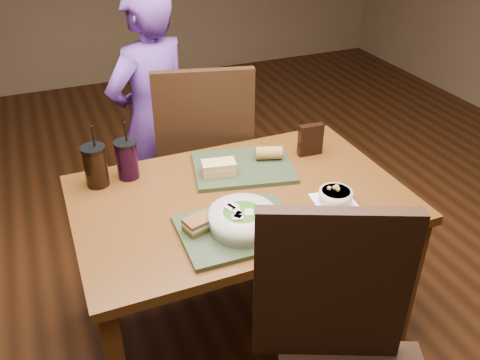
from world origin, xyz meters
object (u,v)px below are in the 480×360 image
Objects in this scene: chair_near at (345,360)px; baguette_near at (289,236)px; tray_far at (243,167)px; baguette_far at (269,153)px; soup_bowl at (335,196)px; sandwich_far at (219,168)px; dining_table at (240,213)px; diner at (153,121)px; tray_near at (239,229)px; sandwich_near at (199,224)px; chair_far at (199,154)px; cup_berry at (127,159)px; cup_cola at (96,166)px; salad_bowl at (243,219)px; chip_bag at (310,140)px.

baguette_near is at bearing 90.59° from chair_near.
tray_far is 3.69× the size of baguette_far.
soup_bowl is 0.50m from sandwich_far.
sandwich_far is at bearing 100.53° from dining_table.
diner reaches higher than tray_far.
baguette_far is at bearing 53.02° from tray_near.
dining_table is 0.32m from sandwich_near.
chair_far is at bearing 81.52° from tray_near.
baguette_near is at bearing -58.53° from cup_berry.
cup_cola is (-0.48, 0.13, 0.04)m from sandwich_far.
sandwich_far is (0.05, 0.39, -0.01)m from salad_bowl.
tray_near is 1.00× the size of tray_far.
dining_table is 0.91m from diner.
diner is 0.91m from chip_bag.
chair_near is at bearing -85.93° from sandwich_far.
salad_bowl is 2.04× the size of sandwich_near.
cup_berry is 0.81m from chip_bag.
chip_bag reaches higher than tray_far.
tray_far is at bearing 63.85° from dining_table.
chair_far is 0.87m from sandwich_near.
dining_table is at bearing 74.07° from diner.
diner is 1.12m from tray_near.
baguette_far is at bearing 79.02° from chair_near.
chair_near is 0.57m from tray_near.
salad_bowl is 1.65× the size of chip_bag.
salad_bowl is at bearing -136.27° from chip_bag.
dining_table is at bearing 94.84° from baguette_near.
sandwich_far is at bearing 96.60° from baguette_near.
baguette_near is (0.03, -0.36, 0.13)m from dining_table.
cup_cola is at bearing 149.60° from soup_bowl.
chip_bag is (0.20, -0.00, 0.03)m from baguette_far.
chip_bag reaches higher than baguette_near.
sandwich_near is 1.04× the size of baguette_far.
chip_bag is (0.39, 0.94, 0.22)m from chair_near.
tray_near is 0.44m from tray_far.
tray_near is 3.56× the size of sandwich_near.
soup_bowl is 0.96m from cup_cola.
baguette_near is 0.72× the size of chip_bag.
tray_near and tray_far have the same top height.
cup_berry is (-0.60, 0.11, 0.04)m from baguette_far.
sandwich_near is at bearing -120.58° from sandwich_far.
chair_near is 1.20m from cup_cola.
tray_far is at bearing 121.58° from soup_bowl.
salad_bowl is at bearing -18.70° from sandwich_near.
chair_far is at bearing 72.11° from sandwich_near.
cup_berry is at bearing 5.40° from cup_cola.
chair_far is 0.52m from sandwich_far.
chair_far reaches higher than chair_near.
tray_near is 0.42m from soup_bowl.
dining_table is 0.23m from tray_far.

